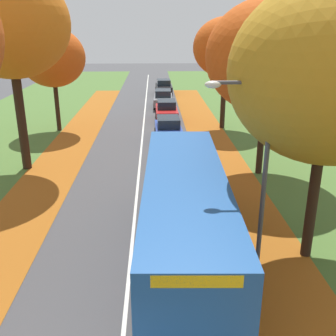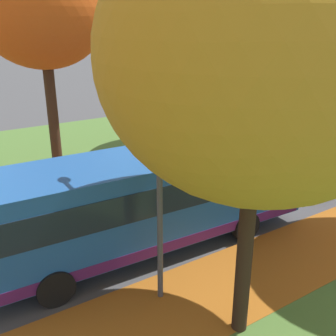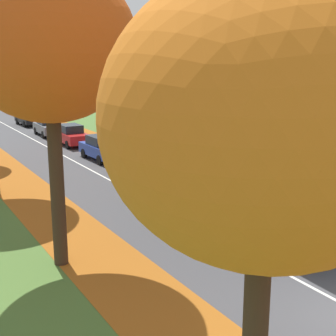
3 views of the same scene
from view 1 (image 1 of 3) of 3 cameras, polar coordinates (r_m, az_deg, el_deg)
leaf_litter_left at (r=19.67m, az=-17.97°, el=-2.85°), size 2.80×60.00×0.00m
grass_verge_right at (r=25.94m, az=16.86°, el=2.72°), size 12.00×90.00×0.01m
leaf_litter_right at (r=19.28m, az=9.36°, el=-2.57°), size 2.80×60.00×0.00m
road_centre_line at (r=24.57m, az=-3.93°, el=2.61°), size 0.12×80.00×0.01m
tree_left_mid at (r=21.53m, az=-22.09°, el=18.81°), size 5.86×5.86×10.06m
tree_left_far at (r=29.55m, az=-16.42°, el=15.12°), size 4.55×4.55×7.27m
tree_right_near at (r=12.49m, az=22.47°, el=12.63°), size 5.90×5.90×8.70m
tree_right_mid at (r=20.04m, az=14.31°, el=15.38°), size 6.00×6.00×8.62m
tree_right_far at (r=29.50m, az=8.37°, el=16.89°), size 4.66×4.66×7.96m
streetlamp_right at (r=11.36m, az=12.48°, el=1.15°), size 1.89×0.28×6.00m
bus at (r=12.67m, az=2.44°, el=-6.32°), size 2.92×10.48×2.98m
car_silver_lead at (r=21.31m, az=0.24°, el=2.21°), size 1.91×4.26×1.62m
car_blue_following at (r=26.18m, az=0.06°, el=5.59°), size 1.86×4.24×1.62m
car_red_third_in_line at (r=32.29m, az=-0.22°, el=8.35°), size 1.81×4.22×1.62m
car_grey_fourth_in_line at (r=37.77m, az=-0.71°, el=10.05°), size 1.89×4.25×1.62m
car_black_trailing at (r=45.22m, az=-0.62°, el=11.69°), size 1.89×4.25×1.62m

